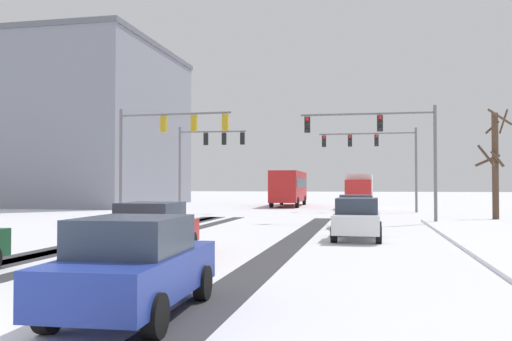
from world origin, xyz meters
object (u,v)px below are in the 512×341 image
(bare_tree_sidewalk_far, at_px, (495,162))
(office_building_far_left_block, at_px, (31,128))
(car_white_second, at_px, (357,219))
(car_silver_lead, at_px, (355,211))
(car_blue_fifth, at_px, (135,265))
(traffic_signal_near_right, at_px, (386,138))
(traffic_signal_near_left, at_px, (164,137))
(car_red_third, at_px, (152,229))
(bus_oncoming, at_px, (289,186))
(traffic_signal_far_right, at_px, (376,150))
(box_truck_delivery, at_px, (359,190))
(traffic_signal_far_left, at_px, (206,150))

(bare_tree_sidewalk_far, xyz_separation_m, office_building_far_left_block, (-42.97, 16.13, 4.66))
(car_white_second, bearing_deg, car_silver_lead, 91.95)
(car_silver_lead, xyz_separation_m, car_blue_fifth, (-3.16, -19.06, 0.00))
(traffic_signal_near_right, height_order, car_blue_fifth, traffic_signal_near_right)
(traffic_signal_near_left, xyz_separation_m, office_building_far_left_block, (-24.00, 22.81, 3.35))
(car_red_third, relative_size, car_blue_fifth, 1.00)
(car_blue_fifth, height_order, bus_oncoming, bus_oncoming)
(bare_tree_sidewalk_far, bearing_deg, car_white_second, -119.70)
(traffic_signal_near_left, distance_m, car_blue_fifth, 22.22)
(traffic_signal_far_right, xyz_separation_m, office_building_far_left_block, (-35.93, 8.74, 3.33))
(bus_oncoming, bearing_deg, box_truck_delivery, -32.13)
(traffic_signal_near_right, height_order, box_truck_delivery, traffic_signal_near_right)
(bus_oncoming, bearing_deg, traffic_signal_near_right, -68.49)
(traffic_signal_near_left, height_order, car_blue_fifth, traffic_signal_near_left)
(car_white_second, xyz_separation_m, box_truck_delivery, (-0.32, 26.96, 0.82))
(traffic_signal_near_left, bearing_deg, car_red_third, -69.94)
(car_blue_fifth, bearing_deg, traffic_signal_near_left, 110.12)
(traffic_signal_near_right, height_order, bus_oncoming, traffic_signal_near_right)
(car_blue_fifth, height_order, box_truck_delivery, box_truck_delivery)
(box_truck_delivery, bearing_deg, car_red_third, -99.42)
(traffic_signal_far_left, bearing_deg, box_truck_delivery, 39.63)
(car_red_third, relative_size, bus_oncoming, 0.38)
(traffic_signal_near_left, xyz_separation_m, car_silver_lead, (10.69, -1.47, -4.00))
(car_white_second, xyz_separation_m, car_blue_fifth, (-3.37, -13.05, 0.00))
(traffic_signal_far_left, bearing_deg, traffic_signal_near_left, -86.39)
(traffic_signal_near_right, bearing_deg, bus_oncoming, 111.51)
(traffic_signal_near_left, relative_size, car_silver_lead, 1.61)
(traffic_signal_near_left, relative_size, office_building_far_left_block, 0.23)
(traffic_signal_far_left, bearing_deg, bare_tree_sidewalk_far, -10.15)
(car_silver_lead, relative_size, car_blue_fifth, 1.00)
(bare_tree_sidewalk_far, bearing_deg, box_truck_delivery, 123.26)
(traffic_signal_near_left, xyz_separation_m, car_white_second, (10.89, -7.48, -4.00))
(traffic_signal_near_right, bearing_deg, car_white_second, -98.47)
(traffic_signal_far_right, bearing_deg, car_red_third, -103.86)
(traffic_signal_far_left, xyz_separation_m, box_truck_delivery, (11.22, 9.29, -3.13))
(car_red_third, bearing_deg, traffic_signal_near_left, 110.06)
(traffic_signal_near_left, height_order, car_red_third, traffic_signal_near_left)
(box_truck_delivery, distance_m, office_building_far_left_block, 35.35)
(car_blue_fifth, distance_m, bare_tree_sidewalk_far, 29.64)
(car_red_third, xyz_separation_m, bus_oncoming, (-1.32, 37.61, 1.18))
(car_silver_lead, distance_m, office_building_far_left_block, 42.98)
(car_red_third, relative_size, box_truck_delivery, 0.56)
(car_blue_fifth, bearing_deg, car_silver_lead, 80.57)
(office_building_far_left_block, bearing_deg, traffic_signal_near_right, -29.81)
(car_silver_lead, xyz_separation_m, car_red_third, (-5.64, -12.35, 0.00))
(bus_oncoming, bearing_deg, traffic_signal_near_left, -98.89)
(traffic_signal_near_left, relative_size, traffic_signal_far_left, 1.03)
(traffic_signal_far_right, bearing_deg, car_silver_lead, -94.57)
(traffic_signal_far_left, relative_size, bare_tree_sidewalk_far, 0.97)
(car_silver_lead, distance_m, bus_oncoming, 26.23)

